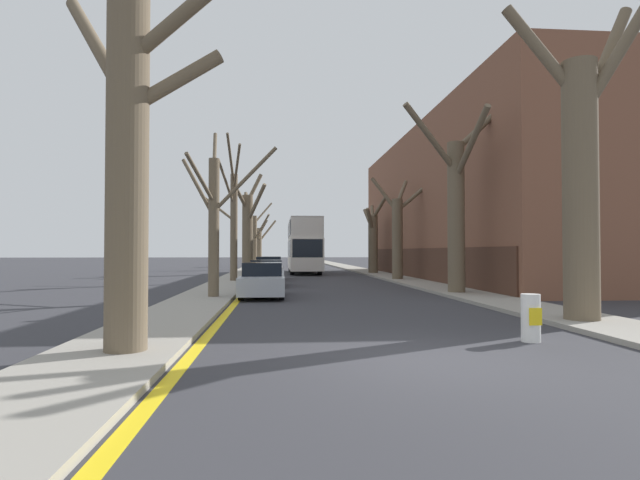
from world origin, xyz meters
TOP-DOWN VIEW (x-y plane):
  - ground_plane at (0.00, 0.00)m, footprint 300.00×300.00m
  - sidewalk_left at (-5.29, 50.00)m, footprint 2.25×120.00m
  - sidewalk_right at (5.29, 50.00)m, footprint 2.25×120.00m
  - building_facade_right at (11.40, 25.04)m, footprint 10.08×31.32m
  - kerb_line_stripe at (-3.98, 50.00)m, footprint 0.24×120.00m
  - street_tree_left_0 at (-5.03, 0.72)m, footprint 4.43×2.86m
  - street_tree_left_1 at (-4.90, 11.06)m, footprint 3.77×4.56m
  - street_tree_left_2 at (-5.16, 21.36)m, footprint 2.82×4.27m
  - street_tree_left_3 at (-4.94, 32.37)m, footprint 2.63×4.15m
  - street_tree_left_4 at (-4.87, 42.75)m, footprint 3.16×3.78m
  - street_tree_left_5 at (-4.79, 53.08)m, footprint 2.73×3.60m
  - street_tree_right_0 at (5.12, 3.76)m, footprint 3.49×1.51m
  - street_tree_right_1 at (4.99, 12.19)m, footprint 4.96×3.27m
  - street_tree_right_2 at (4.92, 22.40)m, footprint 3.30×1.89m
  - street_tree_right_3 at (5.08, 31.34)m, footprint 1.70×3.80m
  - double_decker_bus at (-0.35, 33.83)m, footprint 2.52×10.89m
  - parked_car_0 at (-3.10, 12.01)m, footprint 1.73×4.44m
  - parked_car_1 at (-3.10, 18.30)m, footprint 1.82×4.06m
  - parked_car_2 at (-3.10, 24.21)m, footprint 1.76×3.95m
  - traffic_bollard at (2.60, 1.54)m, footprint 0.38×0.39m

SIDE VIEW (x-z plane):
  - ground_plane at x=0.00m, z-range 0.00..0.00m
  - kerb_line_stripe at x=-3.98m, z-range 0.00..0.01m
  - sidewalk_left at x=-5.29m, z-range 0.00..0.12m
  - sidewalk_right at x=5.29m, z-range 0.00..0.12m
  - traffic_bollard at x=2.60m, z-range 0.00..0.96m
  - parked_car_1 at x=-3.10m, z-range -0.04..1.33m
  - parked_car_0 at x=-3.10m, z-range -0.03..1.34m
  - parked_car_2 at x=-3.10m, z-range -0.05..1.44m
  - double_decker_bus at x=-0.35m, z-range 0.29..4.74m
  - street_tree_left_5 at x=-4.79m, z-range -0.15..5.60m
  - street_tree_right_3 at x=5.08m, z-range -0.27..5.96m
  - street_tree_right_2 at x=4.92m, z-range -0.30..6.22m
  - street_tree_left_1 at x=-4.90m, z-range -0.18..6.39m
  - street_tree_left_4 at x=-4.87m, z-range -0.44..6.86m
  - street_tree_left_0 at x=-5.03m, z-range 0.11..7.13m
  - street_tree_left_3 at x=-4.94m, z-range -0.41..7.80m
  - street_tree_left_2 at x=-5.16m, z-range -0.38..7.88m
  - street_tree_right_1 at x=4.99m, z-range -0.39..7.93m
  - street_tree_right_0 at x=5.12m, z-range -0.29..7.87m
  - building_facade_right at x=11.40m, z-range -0.01..10.07m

